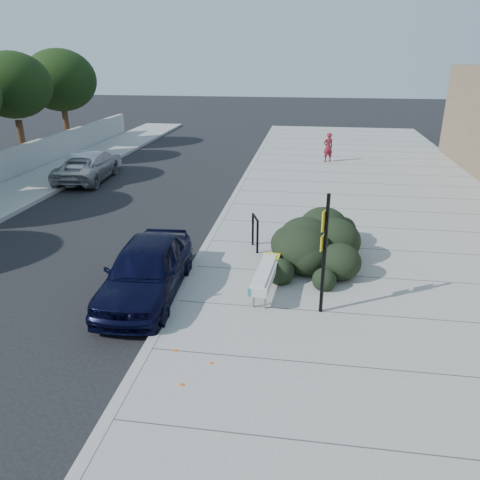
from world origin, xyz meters
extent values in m
plane|color=black|center=(0.00, 0.00, 0.00)|extent=(120.00, 120.00, 0.00)
cube|color=gray|center=(5.60, 5.00, 0.07)|extent=(11.20, 50.00, 0.15)
cube|color=#9E9E99|center=(0.00, 5.00, 0.08)|extent=(0.22, 50.00, 0.17)
cube|color=#9E9E99|center=(-8.00, 5.00, 0.08)|extent=(0.22, 50.00, 0.17)
cylinder|color=#332114|center=(-12.50, 14.00, 1.20)|extent=(0.36, 0.36, 2.40)
ellipsoid|color=black|center=(-12.50, 14.00, 4.20)|extent=(4.00, 4.00, 3.40)
cylinder|color=#332114|center=(-12.50, 19.00, 1.20)|extent=(0.36, 0.36, 2.40)
ellipsoid|color=black|center=(-12.50, 19.00, 4.20)|extent=(4.40, 4.40, 3.74)
cylinder|color=gray|center=(1.94, -0.03, 0.35)|extent=(0.05, 0.05, 0.40)
cylinder|color=gray|center=(2.22, -0.06, 0.35)|extent=(0.05, 0.05, 0.40)
cylinder|color=gray|center=(2.06, 1.57, 0.35)|extent=(0.05, 0.05, 0.40)
cylinder|color=gray|center=(2.34, 1.54, 0.35)|extent=(0.05, 0.05, 0.40)
cylinder|color=gray|center=(2.00, 0.77, 0.52)|extent=(0.16, 1.60, 0.04)
cylinder|color=gray|center=(2.28, 0.74, 0.52)|extent=(0.16, 1.60, 0.04)
cube|color=#B2B2B2|center=(2.14, 0.76, 0.66)|extent=(0.58, 2.13, 0.22)
cube|color=yellow|center=(2.20, 1.59, 0.78)|extent=(0.46, 0.45, 0.02)
cube|color=teal|center=(1.87, -0.18, 0.66)|extent=(0.07, 0.24, 0.20)
cylinder|color=black|center=(1.66, 3.19, 0.66)|extent=(0.07, 0.07, 1.02)
cylinder|color=black|center=(1.45, 3.81, 0.66)|extent=(0.07, 0.07, 1.02)
cylinder|color=black|center=(1.55, 3.50, 1.17)|extent=(0.28, 0.64, 0.07)
cube|color=black|center=(3.50, 0.00, 1.57)|extent=(0.08, 0.08, 2.83)
cube|color=yellow|center=(3.45, 0.02, 2.38)|extent=(0.13, 0.31, 0.46)
cube|color=yellow|center=(3.45, 0.02, 1.87)|extent=(0.12, 0.29, 0.35)
ellipsoid|color=black|center=(3.39, 3.11, 0.91)|extent=(3.12, 4.49, 1.53)
imported|color=black|center=(-0.80, 0.39, 0.73)|extent=(1.93, 4.38, 1.47)
imported|color=#AFAFB4|center=(-7.50, 11.86, 0.67)|extent=(1.50, 4.07, 1.33)
imported|color=gray|center=(-7.50, 11.13, 0.61)|extent=(2.41, 4.57, 1.22)
imported|color=maroon|center=(4.05, 16.54, 0.94)|extent=(0.69, 0.60, 1.59)
camera|label=1|loc=(3.04, -9.64, 5.70)|focal=35.00mm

